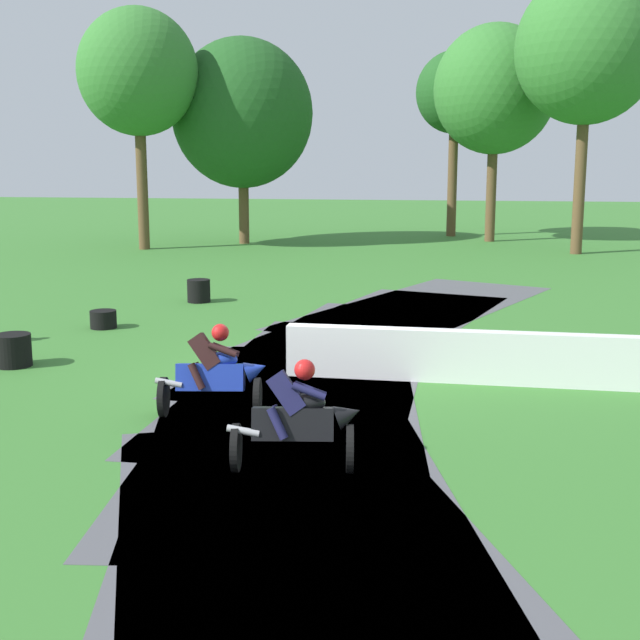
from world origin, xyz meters
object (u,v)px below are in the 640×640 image
object	(u,v)px
motorcycle_chase_black	(299,418)
tire_stack_mid_b	(13,350)
tire_stack_near	(199,291)
motorcycle_lead_blue	(216,373)
tire_stack_mid_a	(103,319)

from	to	relation	value
motorcycle_chase_black	tire_stack_mid_b	xyz separation A→B (m)	(-6.12, 4.43, -0.35)
motorcycle_chase_black	tire_stack_near	bearing A→B (deg)	111.99
tire_stack_near	motorcycle_chase_black	bearing A→B (deg)	-68.01
motorcycle_chase_black	tire_stack_near	distance (m)	12.67
tire_stack_near	tire_stack_mid_b	xyz separation A→B (m)	(-1.38, -7.32, 0.00)
motorcycle_lead_blue	tire_stack_near	xyz separation A→B (m)	(-3.13, 9.71, -0.35)
motorcycle_chase_black	tire_stack_mid_a	size ratio (longest dim) A/B	2.84
tire_stack_mid_a	tire_stack_near	bearing A→B (deg)	72.97
motorcycle_lead_blue	tire_stack_near	world-z (taller)	motorcycle_lead_blue
motorcycle_lead_blue	tire_stack_near	bearing A→B (deg)	107.86
motorcycle_lead_blue	tire_stack_mid_a	size ratio (longest dim) A/B	2.84
motorcycle_lead_blue	motorcycle_chase_black	distance (m)	2.60
motorcycle_chase_black	motorcycle_lead_blue	bearing A→B (deg)	128.44
motorcycle_lead_blue	tire_stack_mid_b	world-z (taller)	motorcycle_lead_blue
tire_stack_mid_a	motorcycle_chase_black	bearing A→B (deg)	-53.89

